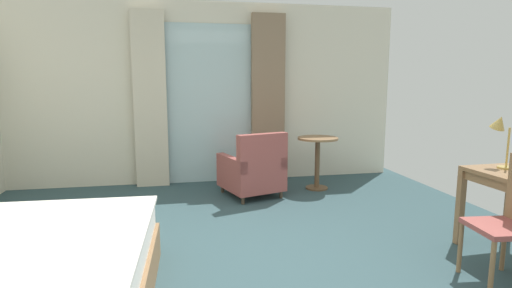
{
  "coord_description": "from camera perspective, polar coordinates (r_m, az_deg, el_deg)",
  "views": [
    {
      "loc": [
        -0.46,
        -2.99,
        1.53
      ],
      "look_at": [
        0.21,
        0.35,
        1.0
      ],
      "focal_mm": 28.19,
      "sensor_mm": 36.0,
      "label": 1
    }
  ],
  "objects": [
    {
      "name": "ground",
      "position": [
        3.41,
        -2.42,
        -18.7
      ],
      "size": [
        6.35,
        6.88,
        0.1
      ],
      "primitive_type": "cube",
      "color": "#334C51"
    },
    {
      "name": "wall_back",
      "position": [
        6.19,
        -7.12,
        7.11
      ],
      "size": [
        5.95,
        0.12,
        2.7
      ],
      "primitive_type": "cube",
      "color": "silver",
      "rests_on": "ground"
    },
    {
      "name": "balcony_glass_door",
      "position": [
        6.12,
        -6.5,
        5.59
      ],
      "size": [
        1.3,
        0.02,
        2.37
      ],
      "primitive_type": "cube",
      "color": "silver",
      "rests_on": "ground"
    },
    {
      "name": "curtain_panel_left",
      "position": [
        6.01,
        -14.78,
        6.04
      ],
      "size": [
        0.47,
        0.1,
        2.53
      ],
      "primitive_type": "cube",
      "color": "beige",
      "rests_on": "ground"
    },
    {
      "name": "curtain_panel_right",
      "position": [
        6.16,
        1.72,
        6.38
      ],
      "size": [
        0.51,
        0.1,
        2.53
      ],
      "primitive_type": "cube",
      "color": "#897056",
      "rests_on": "ground"
    },
    {
      "name": "desk_lamp",
      "position": [
        4.27,
        31.39,
        1.74
      ],
      "size": [
        0.16,
        0.26,
        0.49
      ],
      "color": "tan",
      "rests_on": "writing_desk"
    },
    {
      "name": "armchair_by_window",
      "position": [
        5.38,
        -0.43,
        -3.88
      ],
      "size": [
        0.88,
        0.92,
        0.88
      ],
      "color": "#9E4C47",
      "rests_on": "ground"
    },
    {
      "name": "round_cafe_table",
      "position": [
        5.78,
        8.72,
        -1.1
      ],
      "size": [
        0.57,
        0.57,
        0.75
      ],
      "color": "olive",
      "rests_on": "ground"
    }
  ]
}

